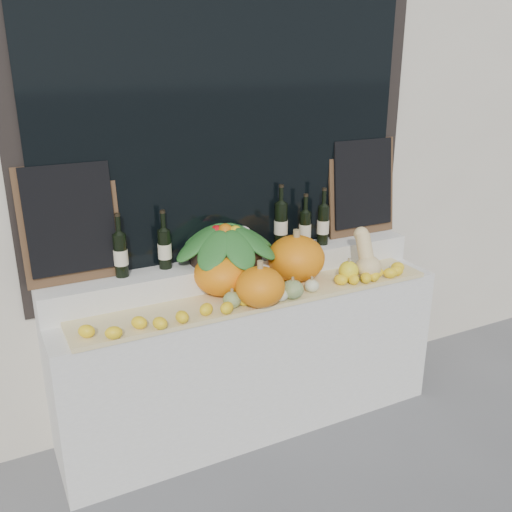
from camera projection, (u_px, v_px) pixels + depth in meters
storefront_facade at (196, 40)px, 3.43m from camera, size 7.00×0.94×4.50m
display_sill at (250, 358)px, 3.44m from camera, size 2.30×0.55×0.88m
rear_tier at (239, 270)px, 3.39m from camera, size 2.30×0.25×0.16m
straw_bedding at (260, 297)px, 3.18m from camera, size 2.10×0.32×0.02m
pumpkin_left at (223, 274)px, 3.16m from camera, size 0.40×0.40×0.23m
pumpkin_right at (296, 258)px, 3.35m from camera, size 0.42×0.42×0.27m
pumpkin_center at (260, 287)px, 3.01m from camera, size 0.34×0.34×0.21m
butternut_squash at (366, 258)px, 3.40m from camera, size 0.15×0.21×0.29m
decorative_gourds at (292, 287)px, 3.15m from camera, size 0.87×0.19×0.15m
lemon_heap at (269, 297)px, 3.07m from camera, size 2.20×0.16×0.06m
produce_bowl at (225, 243)px, 3.27m from camera, size 0.64×0.64×0.23m
wine_bottle_far_left at (121, 254)px, 3.04m from camera, size 0.08×0.08×0.35m
wine_bottle_near_left at (165, 248)px, 3.16m from camera, size 0.08×0.08×0.33m
wine_bottle_tall at (281, 225)px, 3.49m from camera, size 0.08×0.08×0.39m
wine_bottle_near_right at (305, 228)px, 3.52m from camera, size 0.08×0.08×0.33m
wine_bottle_far_right at (323, 224)px, 3.55m from camera, size 0.08×0.08×0.36m
chalkboard_left at (70, 222)px, 2.91m from camera, size 0.50×0.10×0.62m
chalkboard_right at (362, 186)px, 3.70m from camera, size 0.50×0.10×0.62m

